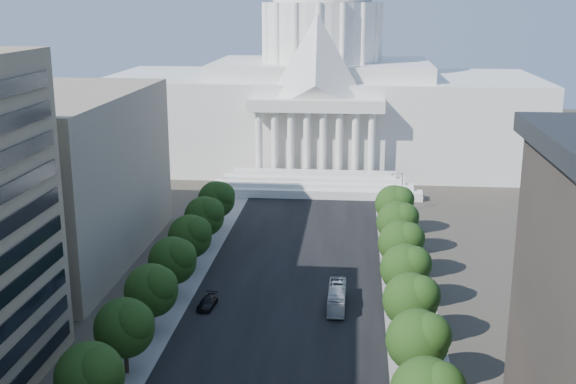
% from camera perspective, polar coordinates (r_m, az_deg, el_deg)
% --- Properties ---
extents(road_asphalt, '(30.00, 260.00, 0.01)m').
position_cam_1_polar(road_asphalt, '(119.41, 0.20, -7.51)').
color(road_asphalt, black).
rests_on(road_asphalt, ground).
extents(sidewalk_left, '(8.00, 260.00, 0.02)m').
position_cam_1_polar(sidewalk_left, '(122.49, -8.76, -7.10)').
color(sidewalk_left, gray).
rests_on(sidewalk_left, ground).
extents(sidewalk_right, '(8.00, 260.00, 0.02)m').
position_cam_1_polar(sidewalk_right, '(119.31, 9.41, -7.74)').
color(sidewalk_right, gray).
rests_on(sidewalk_right, ground).
extents(capitol, '(120.00, 56.00, 73.00)m').
position_cam_1_polar(capitol, '(206.64, 2.64, 7.80)').
color(capitol, white).
rests_on(capitol, ground).
extents(office_block_left_far, '(38.00, 52.00, 30.00)m').
position_cam_1_polar(office_block_left_far, '(136.70, -19.85, 1.10)').
color(office_block_left_far, gray).
rests_on(office_block_left_far, ground).
extents(tree_l_d, '(7.79, 7.60, 9.97)m').
position_cam_1_polar(tree_l_d, '(82.98, -15.24, -13.77)').
color(tree_l_d, '#33261C').
rests_on(tree_l_d, ground).
extents(tree_l_e, '(7.79, 7.60, 9.97)m').
position_cam_1_polar(tree_l_e, '(93.03, -12.65, -10.33)').
color(tree_l_e, '#33261C').
rests_on(tree_l_e, ground).
extents(tree_l_f, '(7.79, 7.60, 9.97)m').
position_cam_1_polar(tree_l_f, '(103.50, -10.62, -7.55)').
color(tree_l_f, '#33261C').
rests_on(tree_l_f, ground).
extents(tree_l_g, '(7.79, 7.60, 9.97)m').
position_cam_1_polar(tree_l_g, '(114.27, -8.98, -5.29)').
color(tree_l_g, '#33261C').
rests_on(tree_l_g, ground).
extents(tree_l_h, '(7.79, 7.60, 9.97)m').
position_cam_1_polar(tree_l_h, '(125.26, -7.64, -3.41)').
color(tree_l_h, '#33261C').
rests_on(tree_l_h, ground).
extents(tree_l_i, '(7.79, 7.60, 9.97)m').
position_cam_1_polar(tree_l_i, '(136.42, -6.52, -1.84)').
color(tree_l_i, '#33261C').
rests_on(tree_l_i, ground).
extents(tree_l_j, '(7.79, 7.60, 9.97)m').
position_cam_1_polar(tree_l_j, '(147.72, -5.57, -0.50)').
color(tree_l_j, '#33261C').
rests_on(tree_l_j, ground).
extents(tree_r_e, '(7.79, 7.60, 9.97)m').
position_cam_1_polar(tree_r_e, '(89.18, 10.41, -11.36)').
color(tree_r_e, '#33261C').
rests_on(tree_r_e, ground).
extents(tree_r_f, '(7.79, 7.60, 9.97)m').
position_cam_1_polar(tree_r_f, '(100.05, 9.85, -8.32)').
color(tree_r_f, '#33261C').
rests_on(tree_r_f, ground).
extents(tree_r_g, '(7.79, 7.60, 9.97)m').
position_cam_1_polar(tree_r_g, '(111.15, 9.41, -5.89)').
color(tree_r_g, '#33261C').
rests_on(tree_r_g, ground).
extents(tree_r_h, '(7.79, 7.60, 9.97)m').
position_cam_1_polar(tree_r_h, '(122.43, 9.05, -3.90)').
color(tree_r_h, '#33261C').
rests_on(tree_r_h, ground).
extents(tree_r_i, '(7.79, 7.60, 9.97)m').
position_cam_1_polar(tree_r_i, '(133.83, 8.76, -2.25)').
color(tree_r_i, '#33261C').
rests_on(tree_r_i, ground).
extents(tree_r_j, '(7.79, 7.60, 9.97)m').
position_cam_1_polar(tree_r_j, '(145.32, 8.51, -0.86)').
color(tree_r_j, '#33261C').
rests_on(tree_r_j, ground).
extents(streetlight_c, '(2.61, 0.44, 9.00)m').
position_cam_1_polar(streetlight_c, '(89.79, 11.39, -11.67)').
color(streetlight_c, gray).
rests_on(streetlight_c, ground).
extents(streetlight_d, '(2.61, 0.44, 9.00)m').
position_cam_1_polar(streetlight_d, '(112.62, 10.16, -5.99)').
color(streetlight_d, gray).
rests_on(streetlight_d, ground).
extents(streetlight_e, '(2.61, 0.44, 9.00)m').
position_cam_1_polar(streetlight_e, '(136.21, 9.36, -2.25)').
color(streetlight_e, gray).
rests_on(streetlight_e, ground).
extents(streetlight_f, '(2.61, 0.44, 9.00)m').
position_cam_1_polar(streetlight_f, '(160.23, 8.80, 0.38)').
color(streetlight_f, gray).
rests_on(streetlight_f, ground).
extents(car_dark_b, '(2.70, 5.68, 1.60)m').
position_cam_1_polar(car_dark_b, '(112.30, -6.38, -8.67)').
color(car_dark_b, black).
rests_on(car_dark_b, ground).
extents(city_bus, '(2.62, 11.02, 3.07)m').
position_cam_1_polar(city_bus, '(111.87, 3.88, -8.29)').
color(city_bus, silver).
rests_on(city_bus, ground).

